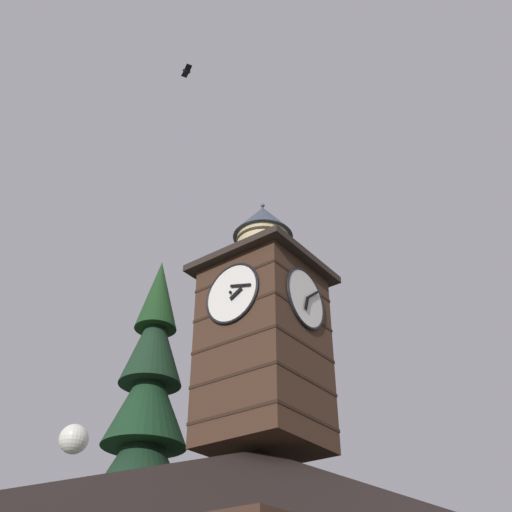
# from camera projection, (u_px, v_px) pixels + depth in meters

# --- Properties ---
(clock_tower) EXTENTS (4.07, 4.07, 9.57)m
(clock_tower) POSITION_uv_depth(u_px,v_px,m) (264.00, 333.00, 20.84)
(clock_tower) COLOR #422B1E
(clock_tower) RESTS_ON building_main
(pine_tree_behind) EXTENTS (5.09, 5.09, 16.39)m
(pine_tree_behind) POSITION_uv_depth(u_px,v_px,m) (138.00, 505.00, 20.42)
(pine_tree_behind) COLOR #473323
(pine_tree_behind) RESTS_ON ground_plane
(moon) EXTENTS (2.35, 2.35, 2.35)m
(moon) POSITION_uv_depth(u_px,v_px,m) (74.00, 439.00, 49.14)
(moon) COLOR silver
(flying_bird_high) EXTENTS (0.46, 0.63, 0.17)m
(flying_bird_high) POSITION_uv_depth(u_px,v_px,m) (187.00, 71.00, 22.28)
(flying_bird_high) COLOR black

